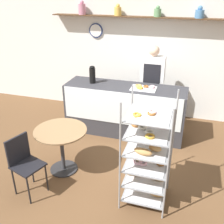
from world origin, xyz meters
TOP-DOWN VIEW (x-y plane):
  - ground_plane at (0.00, 0.00)m, footprint 14.00×14.00m
  - back_wall at (-0.00, 2.44)m, footprint 10.00×0.30m
  - display_counter at (0.00, 1.33)m, footprint 2.36×0.68m
  - pastry_rack at (0.76, -0.43)m, footprint 0.61×0.61m
  - person_worker at (0.44, 1.83)m, footprint 0.48×0.23m
  - cafe_table at (-0.64, -0.17)m, footprint 0.82×0.82m
  - cafe_chair at (-0.92, -0.77)m, footprint 0.48×0.48m
  - coffee_carafe at (-0.68, 1.34)m, footprint 0.12×0.12m
  - donut_tray_counter at (0.36, 1.33)m, footprint 0.47×0.34m

SIDE VIEW (x-z plane):
  - ground_plane at x=0.00m, z-range 0.00..0.00m
  - display_counter at x=0.00m, z-range 0.00..1.00m
  - cafe_chair at x=-0.92m, z-range 0.11..1.00m
  - cafe_table at x=-0.64m, z-range 0.20..0.95m
  - pastry_rack at x=0.76m, z-range -0.07..1.51m
  - person_worker at x=0.44m, z-range 0.08..1.80m
  - donut_tray_counter at x=0.36m, z-range 1.00..1.05m
  - coffee_carafe at x=-0.68m, z-range 1.00..1.35m
  - back_wall at x=0.00m, z-range 0.02..2.72m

